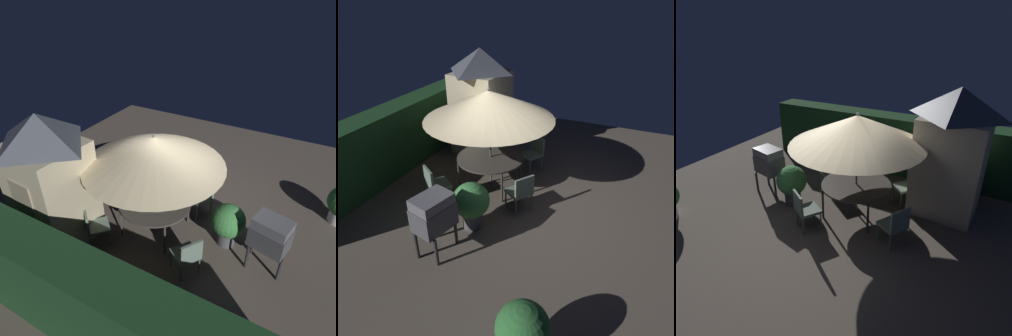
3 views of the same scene
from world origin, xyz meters
The scene contains 11 objects.
ground_plane centered at (0.00, 0.00, 0.00)m, with size 11.00×11.00×0.00m, color brown.
hedge_backdrop centered at (0.00, 3.50, 0.85)m, with size 7.37×0.74×1.69m.
garden_shed centered at (2.12, 2.02, 1.48)m, with size 1.57×1.48×2.90m.
patio_table centered at (0.36, 0.86, 0.73)m, with size 1.59×1.59×0.77m.
patio_umbrella centered at (0.36, 0.86, 2.04)m, with size 2.92×2.92×2.42m.
bbq_grill centered at (-2.10, 0.73, 0.85)m, with size 0.80×0.65×1.20m.
chair_near_shed centered at (-0.83, 1.64, 0.52)m, with size 0.64×0.64×0.90m.
chair_far_side centered at (-0.34, -0.21, 0.52)m, with size 0.64×0.64×0.90m.
chair_toward_hedge centered at (1.55, 0.19, 0.52)m, with size 0.63×0.63×0.90m.
chair_toward_house centered at (1.26, 1.88, 0.52)m, with size 0.65×0.65×0.90m.
potted_plant_by_grill centered at (-1.21, 0.50, 0.57)m, with size 0.74×0.74×0.99m.
Camera 1 is at (-2.41, 5.25, 4.92)m, focal length 32.15 mm.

